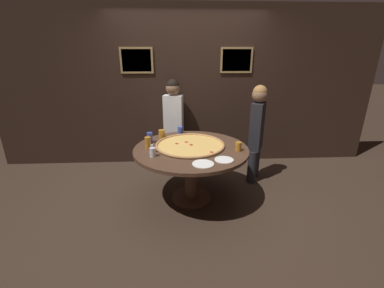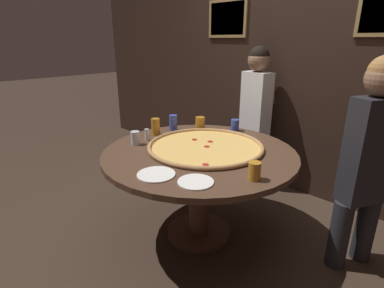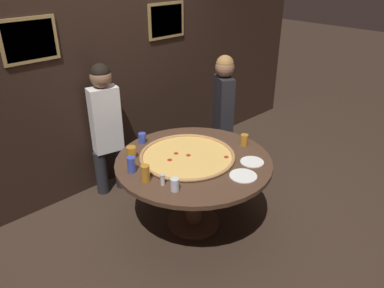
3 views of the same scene
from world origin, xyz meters
name	(u,v)px [view 3 (image 3 of 3)]	position (x,y,z in m)	size (l,w,h in m)	color
ground_plane	(193,223)	(0.00, 0.00, 0.00)	(24.00, 24.00, 0.00)	#38281E
back_wall	(109,71)	(0.00, 1.32, 1.30)	(6.40, 0.08, 2.60)	black
dining_table	(194,173)	(0.00, 0.00, 0.59)	(1.45, 1.45, 0.74)	#4C3323
giant_pizza	(187,156)	(-0.01, 0.08, 0.75)	(0.90, 0.90, 0.03)	#EAB75B
drink_cup_front_edge	(145,173)	(-0.54, 0.02, 0.81)	(0.07, 0.07, 0.15)	#BC7A23
drink_cup_beside_pizza	(131,152)	(-0.39, 0.42, 0.80)	(0.09, 0.09, 0.11)	#BC7A23
drink_cup_far_left	(142,138)	(-0.13, 0.61, 0.79)	(0.07, 0.07, 0.10)	#384CB7
drink_cup_centre_back	(175,185)	(-0.46, -0.26, 0.79)	(0.07, 0.07, 0.11)	silver
drink_cup_far_right	(244,140)	(0.57, -0.13, 0.80)	(0.08, 0.08, 0.11)	#BC7A23
drink_cup_near_right	(131,165)	(-0.54, 0.22, 0.81)	(0.07, 0.07, 0.14)	#384CB7
white_plate_beside_cup	(243,176)	(0.11, -0.50, 0.74)	(0.24, 0.24, 0.01)	white
white_plate_right_side	(252,162)	(0.35, -0.40, 0.74)	(0.21, 0.21, 0.01)	white
condiment_shaker	(163,180)	(-0.48, -0.13, 0.79)	(0.04, 0.04, 0.10)	silver
diner_side_left	(223,109)	(0.99, 0.53, 0.82)	(0.29, 0.38, 1.45)	#232328
diner_centre_back	(106,123)	(-0.24, 1.10, 0.84)	(0.39, 0.22, 1.48)	#232328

